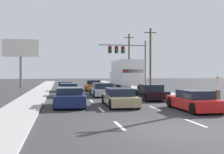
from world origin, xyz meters
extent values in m
plane|color=#333335|center=(0.00, 25.00, 0.00)|extent=(140.00, 140.00, 0.00)
cube|color=#9E9E99|center=(6.39, 20.00, 0.07)|extent=(2.28, 80.00, 0.14)
cube|color=#9E9E99|center=(-6.39, 20.00, 0.07)|extent=(2.28, 80.00, 0.14)
cube|color=silver|center=(-1.70, 1.13, 0.00)|extent=(0.14, 2.00, 0.01)
cube|color=silver|center=(-1.70, 6.13, 0.00)|extent=(0.14, 2.00, 0.01)
cube|color=silver|center=(-1.70, 11.13, 0.00)|extent=(0.14, 2.00, 0.01)
cube|color=silver|center=(-1.70, 16.13, 0.00)|extent=(0.14, 2.00, 0.01)
cube|color=silver|center=(-1.70, 21.13, 0.00)|extent=(0.14, 2.00, 0.01)
cube|color=silver|center=(-1.70, 26.13, 0.00)|extent=(0.14, 2.00, 0.01)
cube|color=silver|center=(-1.70, 31.13, 0.00)|extent=(0.14, 2.00, 0.01)
cube|color=silver|center=(-1.70, 36.13, 0.00)|extent=(0.14, 2.00, 0.01)
cube|color=silver|center=(-1.70, 41.13, 0.00)|extent=(0.14, 2.00, 0.01)
cube|color=silver|center=(-1.70, 46.13, 0.00)|extent=(0.14, 2.00, 0.01)
cube|color=silver|center=(1.70, 1.13, 0.00)|extent=(0.14, 2.00, 0.01)
cube|color=silver|center=(1.70, 6.13, 0.00)|extent=(0.14, 2.00, 0.01)
cube|color=silver|center=(1.70, 11.13, 0.00)|extent=(0.14, 2.00, 0.01)
cube|color=silver|center=(1.70, 16.13, 0.00)|extent=(0.14, 2.00, 0.01)
cube|color=silver|center=(1.70, 21.13, 0.00)|extent=(0.14, 2.00, 0.01)
cube|color=silver|center=(1.70, 26.13, 0.00)|extent=(0.14, 2.00, 0.01)
cube|color=silver|center=(1.70, 31.13, 0.00)|extent=(0.14, 2.00, 0.01)
cube|color=silver|center=(1.70, 36.13, 0.00)|extent=(0.14, 2.00, 0.01)
cube|color=silver|center=(1.70, 41.13, 0.00)|extent=(0.14, 2.00, 0.01)
cube|color=silver|center=(1.70, 46.13, 0.00)|extent=(0.14, 2.00, 0.01)
cube|color=slate|center=(-3.48, 22.56, 0.43)|extent=(1.78, 4.02, 0.58)
cube|color=#192333|center=(-3.48, 22.28, 0.95)|extent=(1.56, 1.79, 0.46)
cylinder|color=black|center=(-4.29, 24.02, 0.32)|extent=(0.22, 0.64, 0.64)
cylinder|color=black|center=(-2.65, 24.01, 0.32)|extent=(0.22, 0.64, 0.64)
cylinder|color=black|center=(-4.31, 21.10, 0.32)|extent=(0.22, 0.64, 0.64)
cylinder|color=black|center=(-2.67, 21.10, 0.32)|extent=(0.22, 0.64, 0.64)
cube|color=#1E389E|center=(-3.30, 15.90, 0.42)|extent=(1.76, 4.04, 0.56)
cube|color=#192333|center=(-3.30, 15.85, 0.96)|extent=(1.55, 1.92, 0.53)
cylinder|color=black|center=(-4.11, 17.37, 0.32)|extent=(0.22, 0.64, 0.64)
cylinder|color=black|center=(-2.48, 17.37, 0.32)|extent=(0.22, 0.64, 0.64)
cylinder|color=black|center=(-4.12, 14.43, 0.32)|extent=(0.22, 0.64, 0.64)
cylinder|color=black|center=(-2.49, 14.43, 0.32)|extent=(0.22, 0.64, 0.64)
cube|color=#141E4C|center=(-3.50, 7.97, 0.49)|extent=(1.97, 4.13, 0.69)
cube|color=#192333|center=(-3.50, 8.01, 1.04)|extent=(1.68, 2.16, 0.42)
cylinder|color=black|center=(-4.32, 9.48, 0.32)|extent=(0.24, 0.65, 0.64)
cylinder|color=black|center=(-2.60, 9.43, 0.32)|extent=(0.24, 0.65, 0.64)
cylinder|color=black|center=(-4.41, 6.51, 0.32)|extent=(0.24, 0.65, 0.64)
cylinder|color=black|center=(-2.69, 6.46, 0.32)|extent=(0.24, 0.65, 0.64)
cube|color=orange|center=(0.02, 23.83, 0.46)|extent=(1.91, 4.18, 0.64)
cube|color=#192333|center=(0.02, 23.78, 1.04)|extent=(1.64, 2.04, 0.53)
cylinder|color=black|center=(-0.79, 25.36, 0.32)|extent=(0.23, 0.64, 0.64)
cylinder|color=black|center=(0.90, 25.33, 0.32)|extent=(0.23, 0.64, 0.64)
cylinder|color=black|center=(-0.86, 22.32, 0.32)|extent=(0.23, 0.64, 0.64)
cylinder|color=black|center=(0.83, 22.29, 0.32)|extent=(0.23, 0.64, 0.64)
cube|color=#B7BABF|center=(-0.15, 15.54, 0.42)|extent=(1.95, 4.48, 0.57)
cube|color=#192333|center=(-0.15, 15.37, 0.98)|extent=(1.68, 2.15, 0.54)
cylinder|color=black|center=(-0.99, 17.23, 0.32)|extent=(0.23, 0.64, 0.64)
cylinder|color=black|center=(0.76, 17.20, 0.32)|extent=(0.23, 0.64, 0.64)
cylinder|color=black|center=(-1.05, 13.88, 0.32)|extent=(0.23, 0.64, 0.64)
cylinder|color=black|center=(0.70, 13.85, 0.32)|extent=(0.23, 0.64, 0.64)
cube|color=tan|center=(-0.20, 7.75, 0.42)|extent=(1.95, 4.51, 0.56)
cube|color=#192333|center=(-0.20, 7.74, 0.94)|extent=(1.67, 2.35, 0.48)
cylinder|color=black|center=(-1.00, 9.45, 0.32)|extent=(0.24, 0.65, 0.64)
cylinder|color=black|center=(0.70, 9.40, 0.32)|extent=(0.24, 0.65, 0.64)
cylinder|color=black|center=(-1.10, 6.10, 0.32)|extent=(0.24, 0.65, 0.64)
cylinder|color=black|center=(0.60, 6.05, 0.32)|extent=(0.24, 0.65, 0.64)
cube|color=white|center=(3.17, 19.04, 2.26)|extent=(2.52, 5.65, 2.63)
cube|color=red|center=(3.13, 16.25, 2.40)|extent=(2.19, 0.07, 0.36)
cube|color=white|center=(3.23, 22.74, 1.32)|extent=(2.37, 1.84, 2.03)
cylinder|color=black|center=(2.06, 22.76, 0.48)|extent=(0.31, 0.96, 0.96)
cylinder|color=black|center=(4.40, 22.73, 0.48)|extent=(0.31, 0.96, 0.96)
cylinder|color=black|center=(1.99, 17.93, 0.48)|extent=(0.31, 0.96, 0.96)
cylinder|color=black|center=(4.32, 17.90, 0.48)|extent=(0.31, 0.96, 0.96)
cube|color=black|center=(3.19, 11.24, 0.46)|extent=(1.87, 4.08, 0.63)
cube|color=#192333|center=(3.19, 11.09, 1.01)|extent=(1.62, 1.73, 0.49)
cylinder|color=black|center=(2.35, 12.73, 0.32)|extent=(0.23, 0.64, 0.64)
cylinder|color=black|center=(4.06, 12.71, 0.32)|extent=(0.23, 0.64, 0.64)
cylinder|color=black|center=(2.32, 9.77, 0.32)|extent=(0.23, 0.64, 0.64)
cylinder|color=black|center=(4.03, 9.75, 0.32)|extent=(0.23, 0.64, 0.64)
cube|color=red|center=(3.57, 4.79, 0.44)|extent=(1.75, 4.23, 0.61)
cube|color=#192333|center=(3.57, 4.59, 0.97)|extent=(1.53, 2.05, 0.45)
cylinder|color=black|center=(2.79, 6.35, 0.32)|extent=(0.23, 0.64, 0.64)
cylinder|color=black|center=(4.39, 6.34, 0.32)|extent=(0.23, 0.64, 0.64)
cylinder|color=black|center=(2.76, 3.24, 0.32)|extent=(0.23, 0.64, 0.64)
cylinder|color=black|center=(4.35, 3.22, 0.32)|extent=(0.23, 0.64, 0.64)
cylinder|color=#595B56|center=(7.95, 27.00, 3.41)|extent=(0.20, 0.20, 6.82)
cylinder|color=#595B56|center=(4.56, 27.00, 6.11)|extent=(6.78, 0.14, 0.14)
cube|color=black|center=(4.64, 27.00, 5.46)|extent=(0.40, 0.56, 0.95)
sphere|color=red|center=(4.64, 26.69, 5.76)|extent=(0.20, 0.20, 0.20)
sphere|color=orange|center=(4.64, 26.69, 5.46)|extent=(0.20, 0.20, 0.20)
sphere|color=green|center=(4.64, 26.69, 5.16)|extent=(0.20, 0.20, 0.20)
cube|color=black|center=(3.71, 27.00, 5.46)|extent=(0.40, 0.56, 0.95)
sphere|color=red|center=(3.71, 26.69, 5.76)|extent=(0.20, 0.20, 0.20)
sphere|color=orange|center=(3.71, 26.69, 5.46)|extent=(0.20, 0.20, 0.20)
sphere|color=green|center=(3.71, 26.69, 5.16)|extent=(0.20, 0.20, 0.20)
cube|color=black|center=(2.78, 27.00, 5.46)|extent=(0.40, 0.56, 0.95)
sphere|color=red|center=(2.78, 26.69, 5.76)|extent=(0.20, 0.20, 0.20)
sphere|color=orange|center=(2.78, 26.69, 5.46)|extent=(0.20, 0.20, 0.20)
sphere|color=green|center=(2.78, 26.69, 5.16)|extent=(0.20, 0.20, 0.20)
cylinder|color=brown|center=(8.53, 26.49, 4.26)|extent=(0.28, 0.28, 8.52)
cube|color=brown|center=(8.53, 26.49, 7.92)|extent=(1.80, 0.12, 0.12)
cylinder|color=brown|center=(8.19, 37.06, 4.60)|extent=(0.28, 0.28, 9.21)
cube|color=brown|center=(8.19, 37.06, 8.61)|extent=(1.80, 0.12, 0.12)
cylinder|color=slate|center=(-9.71, 31.48, 2.30)|extent=(0.36, 0.36, 4.60)
cube|color=silver|center=(-9.71, 31.48, 5.87)|extent=(5.26, 0.20, 2.56)
cylinder|color=brown|center=(6.77, 7.25, 0.57)|extent=(0.32, 0.32, 0.86)
cylinder|color=beige|center=(6.77, 7.25, 1.38)|extent=(0.38, 0.38, 0.75)
sphere|color=tan|center=(6.77, 7.25, 1.87)|extent=(0.23, 0.23, 0.23)
camera|label=1|loc=(-4.16, -9.68, 2.20)|focal=42.92mm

